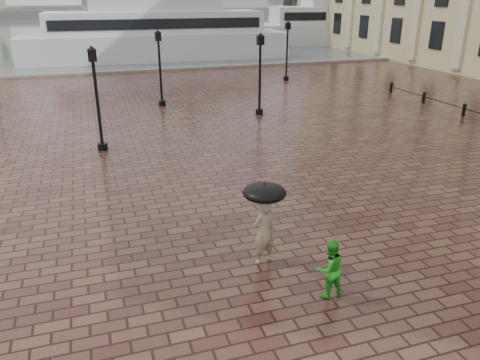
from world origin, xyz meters
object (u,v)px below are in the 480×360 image
object	(u,v)px
street_lamps	(168,68)
ferry_near	(157,33)
adult_pedestrian	(264,232)
ferry_far	(352,23)
child_pedestrian	(329,269)

from	to	relation	value
street_lamps	ferry_near	size ratio (longest dim) A/B	0.78
street_lamps	adult_pedestrian	distance (m)	18.76
ferry_near	ferry_far	distance (m)	28.84
child_pedestrian	street_lamps	bearing A→B (deg)	-94.82
adult_pedestrian	ferry_near	xyz separation A→B (m)	(3.66, 41.16, 1.80)
street_lamps	adult_pedestrian	bearing A→B (deg)	-92.67
child_pedestrian	ferry_near	bearing A→B (deg)	-98.59
adult_pedestrian	ferry_near	bearing A→B (deg)	-110.52
street_lamps	ferry_near	bearing A→B (deg)	82.93
adult_pedestrian	child_pedestrian	distance (m)	2.06
ferry_near	adult_pedestrian	bearing A→B (deg)	-93.23
ferry_near	ferry_far	world-z (taller)	ferry_far
adult_pedestrian	ferry_near	world-z (taller)	ferry_near
ferry_far	street_lamps	bearing A→B (deg)	-128.10
street_lamps	ferry_near	distance (m)	22.66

